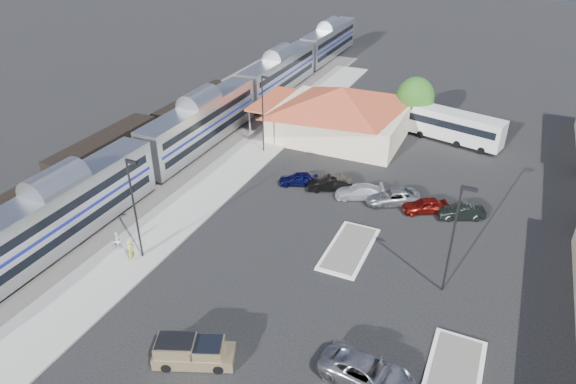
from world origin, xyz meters
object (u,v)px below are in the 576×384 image
at_px(coach_bus, 454,125).
at_px(station_depot, 341,112).
at_px(suv, 367,372).
at_px(pickup_truck, 194,352).

bearing_deg(coach_bus, station_depot, 120.43).
height_order(station_depot, coach_bus, station_depot).
height_order(suv, coach_bus, coach_bus).
bearing_deg(station_depot, suv, -68.18).
bearing_deg(pickup_truck, station_depot, -16.79).
relative_size(station_depot, suv, 3.15).
height_order(station_depot, pickup_truck, station_depot).
relative_size(station_depot, coach_bus, 1.55).
bearing_deg(coach_bus, suv, -164.63).
xyz_separation_m(station_depot, suv, (13.78, -34.41, -2.32)).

